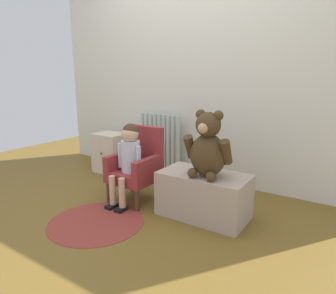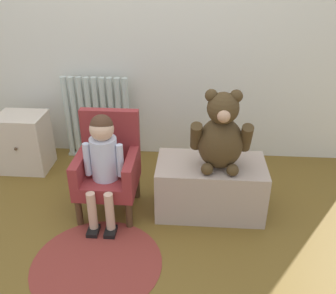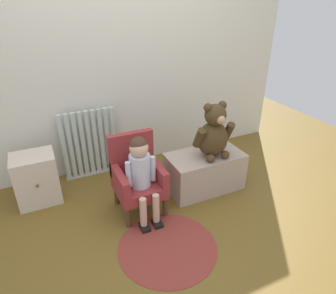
# 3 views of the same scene
# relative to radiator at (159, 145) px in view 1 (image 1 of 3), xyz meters

# --- Properties ---
(ground_plane) EXTENTS (6.00, 6.00, 0.00)m
(ground_plane) POSITION_rel_radiator_xyz_m (0.39, -1.19, -0.35)
(ground_plane) COLOR brown
(back_wall) EXTENTS (3.80, 0.05, 2.40)m
(back_wall) POSITION_rel_radiator_xyz_m (0.39, 0.12, 0.85)
(back_wall) COLOR silver
(back_wall) RESTS_ON ground_plane
(radiator) EXTENTS (0.56, 0.05, 0.70)m
(radiator) POSITION_rel_radiator_xyz_m (0.00, 0.00, 0.00)
(radiator) COLOR #B6C5BC
(radiator) RESTS_ON ground_plane
(small_dresser) EXTENTS (0.36, 0.32, 0.47)m
(small_dresser) POSITION_rel_radiator_xyz_m (-0.54, -0.24, -0.12)
(small_dresser) COLOR beige
(small_dresser) RESTS_ON ground_plane
(child_armchair) EXTENTS (0.39, 0.40, 0.67)m
(child_armchair) POSITION_rel_radiator_xyz_m (0.25, -0.71, -0.03)
(child_armchair) COLOR maroon
(child_armchair) RESTS_ON ground_plane
(child_figure) EXTENTS (0.25, 0.35, 0.72)m
(child_figure) POSITION_rel_radiator_xyz_m (0.25, -0.82, 0.12)
(child_figure) COLOR silver
(child_figure) RESTS_ON ground_plane
(low_bench) EXTENTS (0.71, 0.39, 0.36)m
(low_bench) POSITION_rel_radiator_xyz_m (0.93, -0.70, -0.17)
(low_bench) COLOR tan
(low_bench) RESTS_ON ground_plane
(large_teddy_bear) EXTENTS (0.38, 0.26, 0.52)m
(large_teddy_bear) POSITION_rel_radiator_xyz_m (0.97, -0.74, 0.24)
(large_teddy_bear) COLOR #45331B
(large_teddy_bear) RESTS_ON low_bench
(floor_rug) EXTENTS (0.75, 0.75, 0.01)m
(floor_rug) POSITION_rel_radiator_xyz_m (0.28, -1.27, -0.35)
(floor_rug) COLOR maroon
(floor_rug) RESTS_ON ground_plane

